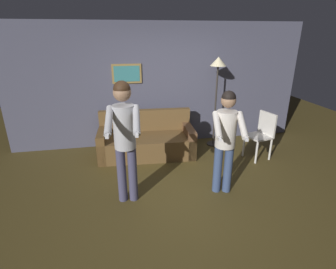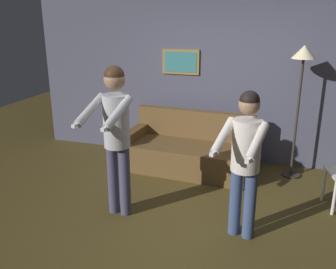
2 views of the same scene
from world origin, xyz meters
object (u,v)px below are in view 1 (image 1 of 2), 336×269
person_standing_left (124,132)px  torchiere_lamp (218,73)px  couch (146,142)px  person_standing_right (226,135)px  dining_chair_distant (262,133)px

person_standing_left → torchiere_lamp: bearing=41.8°
couch → person_standing_left: 1.83m
torchiere_lamp → person_standing_left: torchiere_lamp is taller
person_standing_left → person_standing_right: (1.46, -0.04, -0.13)m
person_standing_right → person_standing_left: bearing=178.3°
couch → dining_chair_distant: 2.32m
person_standing_left → person_standing_right: bearing=-1.7°
torchiere_lamp → person_standing_right: size_ratio=1.19×
person_standing_left → dining_chair_distant: size_ratio=1.93×
couch → person_standing_left: bearing=-106.4°
person_standing_left → person_standing_right: 1.47m
person_standing_left → dining_chair_distant: bearing=20.1°
dining_chair_distant → torchiere_lamp: bearing=131.0°
torchiere_lamp → person_standing_right: bearing=-106.2°
couch → dining_chair_distant: (2.23, -0.58, 0.25)m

